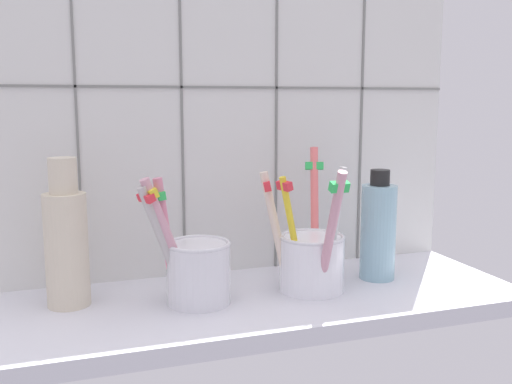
# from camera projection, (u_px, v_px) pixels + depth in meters

# --- Properties ---
(counter_slab) EXTENTS (0.64, 0.22, 0.02)m
(counter_slab) POSITION_uv_depth(u_px,v_px,m) (257.00, 304.00, 0.68)
(counter_slab) COLOR silver
(counter_slab) RESTS_ON ground
(tile_wall_back) EXTENTS (0.64, 0.02, 0.45)m
(tile_wall_back) POSITION_uv_depth(u_px,v_px,m) (228.00, 118.00, 0.76)
(tile_wall_back) COLOR silver
(tile_wall_back) RESTS_ON ground
(toothbrush_cup_left) EXTENTS (0.11, 0.07, 0.15)m
(toothbrush_cup_left) POSITION_uv_depth(u_px,v_px,m) (194.00, 267.00, 0.65)
(toothbrush_cup_left) COLOR white
(toothbrush_cup_left) RESTS_ON counter_slab
(toothbrush_cup_right) EXTENTS (0.10, 0.15, 0.17)m
(toothbrush_cup_right) POSITION_uv_depth(u_px,v_px,m) (311.00, 255.00, 0.70)
(toothbrush_cup_right) COLOR white
(toothbrush_cup_right) RESTS_ON counter_slab
(ceramic_vase) EXTENTS (0.05, 0.05, 0.17)m
(ceramic_vase) POSITION_uv_depth(u_px,v_px,m) (66.00, 242.00, 0.64)
(ceramic_vase) COLOR beige
(ceramic_vase) RESTS_ON counter_slab
(soap_bottle) EXTENTS (0.04, 0.04, 0.14)m
(soap_bottle) POSITION_uv_depth(u_px,v_px,m) (378.00, 230.00, 0.74)
(soap_bottle) COLOR #8CB8C9
(soap_bottle) RESTS_ON counter_slab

